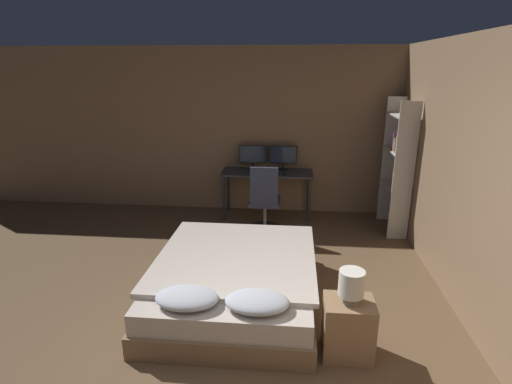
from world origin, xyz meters
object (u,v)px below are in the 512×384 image
(bed, at_px, (235,281))
(nightstand, at_px, (348,328))
(office_chair, at_px, (265,206))
(desk, at_px, (267,178))
(bedside_lamp, at_px, (351,284))
(monitor_right, at_px, (283,156))
(keyboard, at_px, (266,174))
(bookshelf, at_px, (399,161))
(computer_mouse, at_px, (285,174))
(monitor_left, at_px, (253,155))

(bed, bearing_deg, nightstand, -33.85)
(bed, bearing_deg, office_chair, 84.93)
(desk, bearing_deg, bed, -93.53)
(bedside_lamp, xyz_separation_m, monitor_right, (-0.67, 3.45, 0.30))
(desk, bearing_deg, monitor_right, 34.91)
(bedside_lamp, height_order, keyboard, bedside_lamp)
(keyboard, bearing_deg, desk, 90.00)
(nightstand, bearing_deg, monitor_right, 100.99)
(bookshelf, bearing_deg, bedside_lamp, -109.67)
(desk, relative_size, keyboard, 3.72)
(monitor_right, distance_m, keyboard, 0.48)
(desk, distance_m, keyboard, 0.20)
(bedside_lamp, relative_size, desk, 0.19)
(computer_mouse, bearing_deg, monitor_left, 147.30)
(desk, distance_m, monitor_left, 0.45)
(bed, relative_size, nightstand, 3.92)
(computer_mouse, distance_m, office_chair, 0.67)
(nightstand, xyz_separation_m, keyboard, (-0.92, 3.11, 0.51))
(monitor_left, xyz_separation_m, bookshelf, (2.18, -0.60, 0.10))
(bedside_lamp, bearing_deg, office_chair, 109.13)
(monitor_right, bearing_deg, monitor_left, 180.00)
(computer_mouse, bearing_deg, keyboard, 180.00)
(desk, distance_m, monitor_right, 0.45)
(bed, distance_m, desk, 2.59)
(office_chair, bearing_deg, desk, 90.93)
(bedside_lamp, relative_size, monitor_left, 0.64)
(bedside_lamp, relative_size, monitor_right, 0.64)
(bed, height_order, monitor_left, monitor_left)
(monitor_right, xyz_separation_m, bookshelf, (1.69, -0.60, 0.10))
(nightstand, relative_size, monitor_right, 1.16)
(bed, relative_size, office_chair, 1.98)
(bedside_lamp, height_order, monitor_left, monitor_left)
(bed, height_order, bookshelf, bookshelf)
(monitor_right, xyz_separation_m, keyboard, (-0.25, -0.34, -0.22))
(desk, distance_m, computer_mouse, 0.35)
(bed, distance_m, monitor_right, 2.86)
(nightstand, height_order, monitor_left, monitor_left)
(nightstand, distance_m, desk, 3.42)
(computer_mouse, bearing_deg, bed, -100.55)
(bookshelf, bearing_deg, monitor_left, 164.56)
(bookshelf, bearing_deg, nightstand, -109.67)
(bed, height_order, monitor_right, monitor_right)
(monitor_right, height_order, bookshelf, bookshelf)
(bedside_lamp, bearing_deg, desk, 105.66)
(bedside_lamp, bearing_deg, nightstand, 0.00)
(monitor_right, xyz_separation_m, computer_mouse, (0.04, -0.34, -0.21))
(keyboard, relative_size, office_chair, 0.38)
(monitor_left, relative_size, monitor_right, 1.00)
(office_chair, bearing_deg, monitor_left, 107.31)
(office_chair, height_order, bookshelf, bookshelf)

